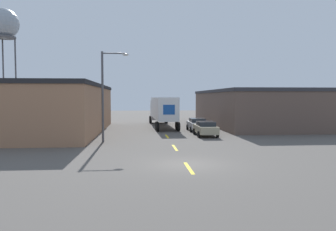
{
  "coord_description": "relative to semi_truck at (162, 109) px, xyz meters",
  "views": [
    {
      "loc": [
        -2.7,
        -19.01,
        3.95
      ],
      "look_at": [
        -0.07,
        11.91,
        2.24
      ],
      "focal_mm": 35.0,
      "sensor_mm": 36.0,
      "label": 1
    }
  ],
  "objects": [
    {
      "name": "semi_truck",
      "position": [
        0.0,
        0.0,
        0.0
      ],
      "size": [
        3.21,
        15.27,
        3.95
      ],
      "rotation": [
        0.0,
        0.0,
        0.03
      ],
      "color": "silver",
      "rests_on": "ground_plane"
    },
    {
      "name": "warehouse_left",
      "position": [
        -13.5,
        -6.51,
        0.31
      ],
      "size": [
        12.43,
        23.54,
        5.44
      ],
      "color": "#9E7051",
      "rests_on": "ground_plane"
    },
    {
      "name": "water_tower",
      "position": [
        -27.67,
        18.16,
        14.71
      ],
      "size": [
        5.44,
        5.44,
        20.13
      ],
      "color": "#47474C",
      "rests_on": "ground_plane"
    },
    {
      "name": "street_lamp",
      "position": [
        -6.01,
        -15.16,
        2.2
      ],
      "size": [
        2.42,
        0.32,
        7.97
      ],
      "color": "#4C4C51",
      "rests_on": "ground_plane"
    },
    {
      "name": "warehouse_right",
      "position": [
        13.32,
        0.82,
        0.09
      ],
      "size": [
        13.22,
        24.29,
        5.0
      ],
      "color": "brown",
      "rests_on": "ground_plane"
    },
    {
      "name": "parked_car_right_mid",
      "position": [
        3.68,
        -11.46,
        -1.61
      ],
      "size": [
        2.07,
        4.45,
        1.5
      ],
      "color": "tan",
      "rests_on": "ground_plane"
    },
    {
      "name": "ground_plane",
      "position": [
        -0.29,
        -25.39,
        -2.42
      ],
      "size": [
        160.0,
        160.0,
        0.0
      ],
      "primitive_type": "plane",
      "color": "#56514C"
    },
    {
      "name": "parked_car_right_far",
      "position": [
        3.68,
        -6.38,
        -1.61
      ],
      "size": [
        2.07,
        4.45,
        1.5
      ],
      "color": "#B2B2B7",
      "rests_on": "ground_plane"
    },
    {
      "name": "road_centerline",
      "position": [
        -0.29,
        -19.01,
        -2.41
      ],
      "size": [
        0.2,
        18.02,
        0.01
      ],
      "color": "yellow",
      "rests_on": "ground_plane"
    }
  ]
}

